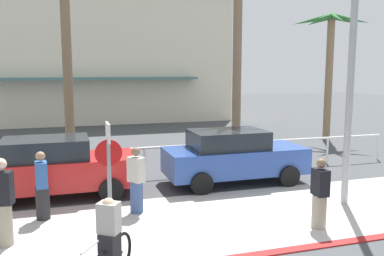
# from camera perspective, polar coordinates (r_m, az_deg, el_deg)

# --- Properties ---
(ground_plane) EXTENTS (80.00, 80.00, 0.00)m
(ground_plane) POSITION_cam_1_polar(r_m,az_deg,el_deg) (15.20, -7.63, -5.48)
(ground_plane) COLOR #424447
(sidewalk_strip) EXTENTS (44.00, 4.00, 0.02)m
(sidewalk_strip) POSITION_cam_1_polar(r_m,az_deg,el_deg) (9.77, -1.84, -13.18)
(sidewalk_strip) COLOR beige
(sidewalk_strip) RESTS_ON ground
(building_backdrop) EXTENTS (19.57, 11.11, 9.01)m
(building_backdrop) POSITION_cam_1_polar(r_m,az_deg,el_deg) (31.49, -14.40, 9.66)
(building_backdrop) COLOR beige
(building_backdrop) RESTS_ON ground
(rail_fence) EXTENTS (18.81, 0.08, 1.04)m
(rail_fence) POSITION_cam_1_polar(r_m,az_deg,el_deg) (13.58, -6.64, -3.48)
(rail_fence) COLOR white
(rail_fence) RESTS_ON ground
(stop_sign_bike_lane) EXTENTS (0.52, 0.56, 2.56)m
(stop_sign_bike_lane) POSITION_cam_1_polar(r_m,az_deg,el_deg) (8.08, -11.48, -5.53)
(stop_sign_bike_lane) COLOR gray
(stop_sign_bike_lane) RESTS_ON ground
(streetlight_curb) EXTENTS (0.24, 2.54, 7.50)m
(streetlight_curb) POSITION_cam_1_polar(r_m,az_deg,el_deg) (11.17, 22.23, 11.21)
(streetlight_curb) COLOR #9EA0A5
(streetlight_curb) RESTS_ON ground
(palm_tree_4) EXTENTS (3.26, 3.13, 6.31)m
(palm_tree_4) POSITION_cam_1_polar(r_m,az_deg,el_deg) (21.65, 18.66, 10.95)
(palm_tree_4) COLOR #846B4C
(palm_tree_4) RESTS_ON ground
(car_red_1) EXTENTS (4.40, 2.02, 1.69)m
(car_red_1) POSITION_cam_1_polar(r_m,az_deg,el_deg) (12.09, -18.66, -5.16)
(car_red_1) COLOR red
(car_red_1) RESTS_ON ground
(car_blue_2) EXTENTS (4.40, 2.02, 1.69)m
(car_blue_2) POSITION_cam_1_polar(r_m,az_deg,el_deg) (12.97, 5.76, -3.88)
(car_blue_2) COLOR #284793
(car_blue_2) RESTS_ON ground
(cyclist_black_1) EXTENTS (1.07, 1.54, 1.50)m
(cyclist_black_1) POSITION_cam_1_polar(r_m,az_deg,el_deg) (7.21, -11.58, -15.50)
(cyclist_black_1) COLOR black
(cyclist_black_1) RESTS_ON ground
(pedestrian_0) EXTENTS (0.45, 0.48, 1.68)m
(pedestrian_0) POSITION_cam_1_polar(r_m,az_deg,el_deg) (10.33, -7.75, -7.59)
(pedestrian_0) COLOR #384C7A
(pedestrian_0) RESTS_ON ground
(pedestrian_1) EXTENTS (0.35, 0.43, 1.66)m
(pedestrian_1) POSITION_cam_1_polar(r_m,az_deg,el_deg) (10.42, -20.14, -7.93)
(pedestrian_1) COLOR #232326
(pedestrian_1) RESTS_ON ground
(pedestrian_2) EXTENTS (0.45, 0.39, 1.83)m
(pedestrian_2) POSITION_cam_1_polar(r_m,az_deg,el_deg) (9.19, -24.80, -9.77)
(pedestrian_2) COLOR gray
(pedestrian_2) RESTS_ON ground
(pedestrian_3) EXTENTS (0.34, 0.42, 1.61)m
(pedestrian_3) POSITION_cam_1_polar(r_m,az_deg,el_deg) (9.73, 17.35, -9.10)
(pedestrian_3) COLOR gray
(pedestrian_3) RESTS_ON ground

